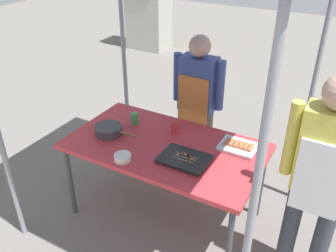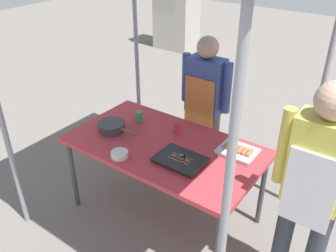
{
  "view_description": "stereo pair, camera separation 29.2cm",
  "coord_description": "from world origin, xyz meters",
  "px_view_note": "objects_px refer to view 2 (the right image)",
  "views": [
    {
      "loc": [
        1.23,
        -2.16,
        2.36
      ],
      "look_at": [
        0.0,
        0.05,
        0.9
      ],
      "focal_mm": 38.57,
      "sensor_mm": 36.0,
      "label": 1
    },
    {
      "loc": [
        1.48,
        -2.01,
        2.36
      ],
      "look_at": [
        0.0,
        0.05,
        0.9
      ],
      "focal_mm": 38.57,
      "sensor_mm": 36.0,
      "label": 2
    }
  ],
  "objects_px": {
    "tray_meat_skewers": "(180,160)",
    "cooking_wok": "(112,126)",
    "customer_nearby": "(314,182)",
    "vendor_woman": "(205,100)",
    "condiment_bowl": "(120,154)",
    "stall_table": "(164,150)",
    "drink_cup_near_edge": "(177,127)",
    "tray_grilled_sausages": "(238,151)",
    "drink_cup_by_wok": "(139,117)"
  },
  "relations": [
    {
      "from": "stall_table",
      "to": "cooking_wok",
      "type": "relative_size",
      "value": 4.04
    },
    {
      "from": "drink_cup_near_edge",
      "to": "customer_nearby",
      "type": "height_order",
      "value": "customer_nearby"
    },
    {
      "from": "tray_grilled_sausages",
      "to": "vendor_woman",
      "type": "height_order",
      "value": "vendor_woman"
    },
    {
      "from": "tray_grilled_sausages",
      "to": "drink_cup_by_wok",
      "type": "bearing_deg",
      "value": -176.61
    },
    {
      "from": "cooking_wok",
      "to": "stall_table",
      "type": "bearing_deg",
      "value": 9.53
    },
    {
      "from": "cooking_wok",
      "to": "drink_cup_near_edge",
      "type": "height_order",
      "value": "drink_cup_near_edge"
    },
    {
      "from": "stall_table",
      "to": "condiment_bowl",
      "type": "distance_m",
      "value": 0.4
    },
    {
      "from": "vendor_woman",
      "to": "customer_nearby",
      "type": "height_order",
      "value": "customer_nearby"
    },
    {
      "from": "drink_cup_near_edge",
      "to": "customer_nearby",
      "type": "bearing_deg",
      "value": -13.62
    },
    {
      "from": "stall_table",
      "to": "drink_cup_near_edge",
      "type": "bearing_deg",
      "value": 96.16
    },
    {
      "from": "stall_table",
      "to": "condiment_bowl",
      "type": "xyz_separation_m",
      "value": [
        -0.17,
        -0.35,
        0.08
      ]
    },
    {
      "from": "customer_nearby",
      "to": "vendor_woman",
      "type": "bearing_deg",
      "value": 147.33
    },
    {
      "from": "tray_meat_skewers",
      "to": "drink_cup_by_wok",
      "type": "relative_size",
      "value": 3.73
    },
    {
      "from": "condiment_bowl",
      "to": "drink_cup_near_edge",
      "type": "bearing_deg",
      "value": 75.02
    },
    {
      "from": "condiment_bowl",
      "to": "drink_cup_by_wok",
      "type": "relative_size",
      "value": 1.33
    },
    {
      "from": "stall_table",
      "to": "drink_cup_near_edge",
      "type": "height_order",
      "value": "drink_cup_near_edge"
    },
    {
      "from": "stall_table",
      "to": "customer_nearby",
      "type": "bearing_deg",
      "value": -3.83
    },
    {
      "from": "vendor_woman",
      "to": "stall_table",
      "type": "bearing_deg",
      "value": 93.73
    },
    {
      "from": "drink_cup_near_edge",
      "to": "vendor_woman",
      "type": "height_order",
      "value": "vendor_woman"
    },
    {
      "from": "drink_cup_near_edge",
      "to": "stall_table",
      "type": "bearing_deg",
      "value": -83.84
    },
    {
      "from": "tray_grilled_sausages",
      "to": "tray_meat_skewers",
      "type": "bearing_deg",
      "value": -130.03
    },
    {
      "from": "cooking_wok",
      "to": "drink_cup_by_wok",
      "type": "relative_size",
      "value": 3.92
    },
    {
      "from": "tray_grilled_sausages",
      "to": "tray_meat_skewers",
      "type": "xyz_separation_m",
      "value": [
        -0.3,
        -0.36,
        -0.01
      ]
    },
    {
      "from": "stall_table",
      "to": "tray_grilled_sausages",
      "type": "height_order",
      "value": "tray_grilled_sausages"
    },
    {
      "from": "cooking_wok",
      "to": "drink_cup_by_wok",
      "type": "xyz_separation_m",
      "value": [
        0.09,
        0.26,
        0.01
      ]
    },
    {
      "from": "drink_cup_near_edge",
      "to": "tray_grilled_sausages",
      "type": "bearing_deg",
      "value": 1.58
    },
    {
      "from": "stall_table",
      "to": "tray_meat_skewers",
      "type": "distance_m",
      "value": 0.28
    },
    {
      "from": "condiment_bowl",
      "to": "vendor_woman",
      "type": "height_order",
      "value": "vendor_woman"
    },
    {
      "from": "cooking_wok",
      "to": "customer_nearby",
      "type": "height_order",
      "value": "customer_nearby"
    },
    {
      "from": "cooking_wok",
      "to": "customer_nearby",
      "type": "relative_size",
      "value": 0.24
    },
    {
      "from": "vendor_woman",
      "to": "cooking_wok",
      "type": "bearing_deg",
      "value": 60.11
    },
    {
      "from": "cooking_wok",
      "to": "condiment_bowl",
      "type": "height_order",
      "value": "cooking_wok"
    },
    {
      "from": "tray_grilled_sausages",
      "to": "drink_cup_near_edge",
      "type": "relative_size",
      "value": 2.74
    },
    {
      "from": "drink_cup_by_wok",
      "to": "vendor_woman",
      "type": "relative_size",
      "value": 0.07
    },
    {
      "from": "tray_grilled_sausages",
      "to": "stall_table",
      "type": "bearing_deg",
      "value": -157.11
    },
    {
      "from": "tray_meat_skewers",
      "to": "vendor_woman",
      "type": "distance_m",
      "value": 0.9
    },
    {
      "from": "customer_nearby",
      "to": "tray_grilled_sausages",
      "type": "bearing_deg",
      "value": 154.36
    },
    {
      "from": "tray_grilled_sausages",
      "to": "drink_cup_by_wok",
      "type": "relative_size",
      "value": 2.94
    },
    {
      "from": "tray_meat_skewers",
      "to": "cooking_wok",
      "type": "distance_m",
      "value": 0.75
    },
    {
      "from": "tray_meat_skewers",
      "to": "drink_cup_near_edge",
      "type": "distance_m",
      "value": 0.44
    },
    {
      "from": "tray_meat_skewers",
      "to": "cooking_wok",
      "type": "bearing_deg",
      "value": 176.7
    },
    {
      "from": "condiment_bowl",
      "to": "customer_nearby",
      "type": "relative_size",
      "value": 0.08
    },
    {
      "from": "cooking_wok",
      "to": "vendor_woman",
      "type": "xyz_separation_m",
      "value": [
        0.46,
        0.8,
        0.07
      ]
    },
    {
      "from": "tray_meat_skewers",
      "to": "condiment_bowl",
      "type": "bearing_deg",
      "value": -152.07
    },
    {
      "from": "condiment_bowl",
      "to": "drink_cup_near_edge",
      "type": "xyz_separation_m",
      "value": [
        0.15,
        0.57,
        0.03
      ]
    },
    {
      "from": "stall_table",
      "to": "tray_grilled_sausages",
      "type": "xyz_separation_m",
      "value": [
        0.55,
        0.23,
        0.07
      ]
    },
    {
      "from": "tray_grilled_sausages",
      "to": "drink_cup_by_wok",
      "type": "distance_m",
      "value": 0.96
    },
    {
      "from": "customer_nearby",
      "to": "stall_table",
      "type": "bearing_deg",
      "value": 176.17
    },
    {
      "from": "tray_grilled_sausages",
      "to": "cooking_wok",
      "type": "distance_m",
      "value": 1.1
    },
    {
      "from": "tray_grilled_sausages",
      "to": "vendor_woman",
      "type": "xyz_separation_m",
      "value": [
        -0.59,
        0.48,
        0.09
      ]
    }
  ]
}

